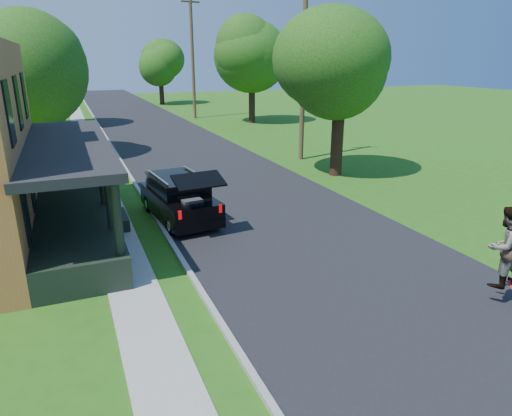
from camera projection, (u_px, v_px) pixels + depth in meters
name	position (u px, v px, depth m)	size (l,w,h in m)	color
ground	(341.00, 269.00, 12.92)	(140.00, 140.00, 0.00)	#265C12
street	(177.00, 147.00, 30.46)	(8.00, 120.00, 0.02)	black
curb	(115.00, 152.00, 28.98)	(0.15, 120.00, 0.12)	#969691
sidewalk	(89.00, 154.00, 28.42)	(1.30, 120.00, 0.03)	gray
black_suv	(179.00, 198.00, 16.66)	(2.19, 4.74, 2.14)	black
skateboarder	(505.00, 247.00, 10.74)	(1.00, 0.80, 2.01)	black
tree_left_mid	(19.00, 60.00, 25.57)	(7.96, 7.71, 8.85)	black
tree_left_far	(30.00, 49.00, 37.19)	(8.24, 8.37, 9.99)	black
tree_right_near	(341.00, 59.00, 21.57)	(6.64, 6.87, 8.55)	black
tree_right_mid	(251.00, 48.00, 39.92)	(6.20, 6.09, 9.83)	black
tree_right_far	(159.00, 61.00, 56.54)	(7.12, 6.83, 8.21)	black
utility_pole_near	(304.00, 62.00, 25.20)	(1.65, 0.65, 10.58)	#43311F
utility_pole_far	(193.00, 56.00, 43.40)	(1.83, 0.40, 11.26)	#43311F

